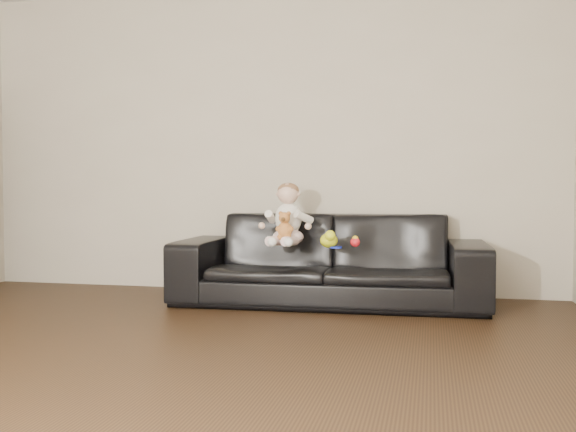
% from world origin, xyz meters
% --- Properties ---
extents(floor, '(5.50, 5.50, 0.00)m').
position_xyz_m(floor, '(0.00, 0.00, 0.00)').
color(floor, black).
rests_on(floor, ground).
extents(wall_back, '(5.00, 0.00, 5.00)m').
position_xyz_m(wall_back, '(0.00, 2.75, 1.30)').
color(wall_back, beige).
rests_on(wall_back, ground).
extents(sofa, '(2.34, 0.97, 0.68)m').
position_xyz_m(sofa, '(0.68, 2.25, 0.34)').
color(sofa, black).
rests_on(sofa, floor).
extents(baby, '(0.36, 0.43, 0.47)m').
position_xyz_m(baby, '(0.38, 2.13, 0.65)').
color(baby, '#F5D0CF').
rests_on(baby, sofa).
extents(teddy_bear, '(0.13, 0.13, 0.20)m').
position_xyz_m(teddy_bear, '(0.39, 1.98, 0.60)').
color(teddy_bear, '#BE7436').
rests_on(teddy_bear, sofa).
extents(toy_green, '(0.14, 0.16, 0.11)m').
position_xyz_m(toy_green, '(0.71, 2.00, 0.50)').
color(toy_green, yellow).
rests_on(toy_green, sofa).
extents(toy_rattle, '(0.09, 0.09, 0.07)m').
position_xyz_m(toy_rattle, '(0.89, 2.10, 0.48)').
color(toy_rattle, red).
rests_on(toy_rattle, sofa).
extents(toy_blue_disc, '(0.11, 0.11, 0.01)m').
position_xyz_m(toy_blue_disc, '(0.76, 1.98, 0.45)').
color(toy_blue_disc, '#1929C8').
rests_on(toy_blue_disc, sofa).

